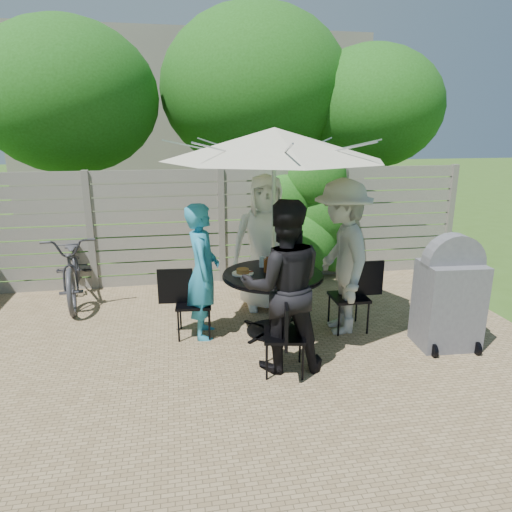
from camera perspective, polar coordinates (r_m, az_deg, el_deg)
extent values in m
plane|color=#385A1C|center=(4.85, -0.14, -14.67)|extent=(60.00, 60.00, 0.00)
cube|color=#998059|center=(5.27, -1.13, -11.86)|extent=(7.00, 6.00, 0.02)
cube|color=gray|center=(7.31, -4.34, 3.67)|extent=(8.00, 0.10, 1.85)
ellipsoid|color=#1B6016|center=(7.45, 6.58, 3.64)|extent=(1.20, 0.70, 1.80)
cube|color=gray|center=(16.13, -8.05, 15.83)|extent=(10.00, 6.00, 5.00)
ellipsoid|color=#1D4E12|center=(9.29, -22.40, 17.86)|extent=(3.20, 3.20, 2.72)
ellipsoid|color=#1D4E12|center=(9.79, -0.11, 20.05)|extent=(3.80, 3.80, 3.23)
ellipsoid|color=#1D4E12|center=(9.75, 14.15, 17.56)|extent=(2.80, 2.80, 2.38)
cylinder|color=black|center=(5.46, 2.11, -2.31)|extent=(1.29, 1.29, 0.03)
cylinder|color=black|center=(5.59, 2.07, -6.03)|extent=(0.08, 0.08, 0.76)
cylinder|color=black|center=(5.73, 2.04, -9.37)|extent=(0.63, 0.63, 0.04)
cylinder|color=silver|center=(5.34, 2.15, 1.80)|extent=(0.04, 0.04, 2.33)
cone|color=beige|center=(5.19, 2.28, 13.83)|extent=(2.75, 2.75, 0.35)
cube|color=black|center=(6.45, 1.01, -2.47)|extent=(0.47, 0.47, 0.03)
cube|color=black|center=(6.59, 0.86, 0.01)|extent=(0.08, 0.42, 0.43)
imported|color=white|center=(6.20, 1.15, 1.61)|extent=(0.97, 0.68, 1.88)
cube|color=black|center=(5.54, -7.78, -5.90)|extent=(0.45, 0.45, 0.03)
cube|color=black|center=(5.47, -10.04, -3.74)|extent=(0.42, 0.06, 0.42)
imported|color=teal|center=(5.40, -6.66, -2.00)|extent=(0.44, 0.63, 1.63)
cube|color=black|center=(4.71, 3.56, -9.84)|extent=(0.48, 0.48, 0.03)
cube|color=black|center=(4.43, 3.73, -8.37)|extent=(0.11, 0.41, 0.42)
imported|color=black|center=(4.63, 3.43, -3.89)|extent=(0.93, 0.76, 1.80)
cube|color=black|center=(5.76, 11.53, -5.07)|extent=(0.43, 0.43, 0.03)
cube|color=black|center=(5.76, 13.65, -2.73)|extent=(0.43, 0.03, 0.44)
imported|color=#B6B5B0|center=(5.57, 10.64, -0.22)|extent=(0.81, 1.28, 1.89)
cylinder|color=white|center=(5.79, 1.66, -0.99)|extent=(0.26, 0.26, 0.01)
cylinder|color=#AA7332|center=(5.78, 1.66, -0.69)|extent=(0.15, 0.15, 0.05)
cylinder|color=white|center=(5.42, -1.67, -2.19)|extent=(0.26, 0.26, 0.01)
cylinder|color=#AA7332|center=(5.41, -1.67, -1.87)|extent=(0.15, 0.15, 0.05)
cylinder|color=white|center=(5.11, 2.63, -3.32)|extent=(0.26, 0.26, 0.01)
cylinder|color=#AA7332|center=(5.10, 2.63, -2.98)|extent=(0.15, 0.15, 0.05)
cylinder|color=white|center=(5.50, 5.83, -1.97)|extent=(0.26, 0.26, 0.01)
cylinder|color=#AA7332|center=(5.50, 5.84, -1.65)|extent=(0.15, 0.15, 0.05)
cylinder|color=white|center=(5.19, 4.51, -3.04)|extent=(0.24, 0.24, 0.01)
cylinder|color=#AA7332|center=(5.18, 4.51, -2.70)|extent=(0.14, 0.14, 0.05)
cylinder|color=silver|center=(5.66, 0.73, -0.70)|extent=(0.07, 0.07, 0.14)
cylinder|color=silver|center=(5.20, 3.63, -2.26)|extent=(0.07, 0.07, 0.14)
cylinder|color=silver|center=(5.57, 4.63, -1.05)|extent=(0.07, 0.07, 0.14)
cylinder|color=#59280C|center=(5.47, 1.43, -1.21)|extent=(0.09, 0.09, 0.16)
cylinder|color=#C6B293|center=(5.65, 2.84, -0.86)|extent=(0.08, 0.08, 0.12)
imported|color=#333338|center=(7.14, -21.75, -1.12)|extent=(0.93, 2.04, 1.03)
cube|color=slate|center=(5.65, 22.86, -5.73)|extent=(0.69, 0.55, 1.01)
cylinder|color=slate|center=(5.50, 23.41, -0.84)|extent=(0.68, 0.25, 0.66)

